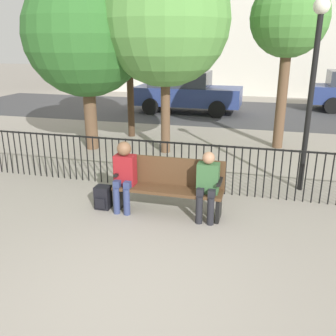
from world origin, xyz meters
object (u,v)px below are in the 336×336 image
at_px(tree_1, 289,20).
at_px(parked_car_1, 186,91).
at_px(backpack, 103,198).
at_px(park_bench, 169,184).
at_px(seated_person_1, 207,183).
at_px(tree_3, 165,20).
at_px(lamp_post, 314,68).
at_px(seated_person_0, 124,172).
at_px(tree_0, 85,35).

bearing_deg(tree_1, parked_car_1, 127.93).
bearing_deg(backpack, park_bench, 8.58).
distance_m(seated_person_1, tree_3, 4.71).
distance_m(tree_3, lamp_post, 3.80).
relative_size(park_bench, tree_3, 0.38).
relative_size(park_bench, tree_1, 0.43).
relative_size(park_bench, seated_person_0, 1.51).
bearing_deg(tree_0, tree_1, 15.89).
height_order(backpack, lamp_post, lamp_post).
bearing_deg(backpack, tree_1, 58.65).
height_order(seated_person_0, tree_3, tree_3).
bearing_deg(lamp_post, park_bench, -143.84).
height_order(park_bench, seated_person_0, seated_person_0).
xyz_separation_m(seated_person_0, backpack, (-0.39, -0.04, -0.49)).
xyz_separation_m(tree_0, lamp_post, (5.21, -1.68, -0.59)).
bearing_deg(tree_3, seated_person_0, -85.77).
xyz_separation_m(seated_person_1, lamp_post, (1.55, 1.75, 1.66)).
height_order(seated_person_0, seated_person_1, seated_person_0).
distance_m(seated_person_0, tree_3, 4.38).
relative_size(seated_person_1, lamp_post, 0.33).
bearing_deg(lamp_post, tree_0, 162.12).
xyz_separation_m(seated_person_1, tree_0, (-3.65, 3.43, 2.25)).
relative_size(seated_person_1, backpack, 2.82).
relative_size(seated_person_0, lamp_post, 0.35).
height_order(seated_person_1, tree_0, tree_0).
height_order(tree_3, parked_car_1, tree_3).
relative_size(seated_person_0, tree_3, 0.25).
bearing_deg(tree_1, seated_person_0, -118.02).
height_order(seated_person_0, parked_car_1, parked_car_1).
bearing_deg(parked_car_1, seated_person_1, -75.68).
xyz_separation_m(park_bench, seated_person_1, (0.65, -0.13, 0.13)).
height_order(park_bench, tree_0, tree_0).
relative_size(lamp_post, parked_car_1, 0.82).
bearing_deg(lamp_post, tree_1, 97.33).
xyz_separation_m(tree_1, lamp_post, (0.39, -3.05, -0.94)).
distance_m(park_bench, seated_person_0, 0.77).
height_order(seated_person_0, tree_1, tree_1).
relative_size(seated_person_1, parked_car_1, 0.27).
bearing_deg(seated_person_1, tree_3, 114.82).
height_order(tree_0, parked_car_1, tree_0).
xyz_separation_m(park_bench, backpack, (-1.13, -0.17, -0.30)).
bearing_deg(tree_3, parked_car_1, 97.22).
height_order(seated_person_1, parked_car_1, parked_car_1).
relative_size(seated_person_1, tree_3, 0.24).
bearing_deg(tree_1, seated_person_1, -103.59).
relative_size(seated_person_0, tree_0, 0.27).
xyz_separation_m(tree_0, tree_1, (4.81, 1.37, 0.36)).
height_order(seated_person_0, tree_0, tree_0).
xyz_separation_m(backpack, tree_3, (0.13, 3.62, 3.00)).
relative_size(tree_3, lamp_post, 1.38).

